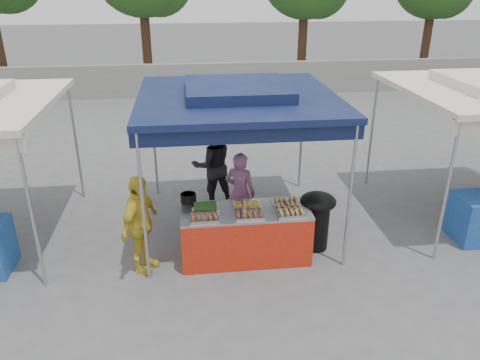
{
  "coord_description": "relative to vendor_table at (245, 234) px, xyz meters",
  "views": [
    {
      "loc": [
        -0.84,
        -6.45,
        4.17
      ],
      "look_at": [
        0.0,
        0.6,
        1.05
      ],
      "focal_mm": 35.0,
      "sensor_mm": 36.0,
      "label": 1
    }
  ],
  "objects": [
    {
      "name": "food_tray_fm",
      "position": [
        0.03,
        -0.22,
        0.46
      ],
      "size": [
        0.42,
        0.3,
        0.07
      ],
      "color": "#B2B2B7",
      "rests_on": "vendor_table"
    },
    {
      "name": "vendor_woman",
      "position": [
        0.02,
        0.87,
        0.31
      ],
      "size": [
        0.63,
        0.54,
        1.47
      ],
      "primitive_type": "imported",
      "rotation": [
        0.0,
        0.0,
        2.71
      ],
      "color": "#7A4E70",
      "rests_on": "ground_plane"
    },
    {
      "name": "skewer_cup",
      "position": [
        -0.04,
        -0.21,
        0.48
      ],
      "size": [
        0.08,
        0.08,
        0.1
      ],
      "primitive_type": "cylinder",
      "color": "#A7A7AE",
      "rests_on": "vendor_table"
    },
    {
      "name": "food_tray_br",
      "position": [
        0.65,
        0.09,
        0.46
      ],
      "size": [
        0.42,
        0.3,
        0.07
      ],
      "color": "#B2B2B7",
      "rests_on": "vendor_table"
    },
    {
      "name": "helper_man",
      "position": [
        -0.38,
        1.97,
        0.41
      ],
      "size": [
        0.92,
        0.79,
        1.66
      ],
      "primitive_type": "imported",
      "rotation": [
        0.0,
        0.0,
        3.36
      ],
      "color": "black",
      "rests_on": "ground_plane"
    },
    {
      "name": "food_tray_bm",
      "position": [
        0.04,
        0.1,
        0.46
      ],
      "size": [
        0.42,
        0.3,
        0.07
      ],
      "color": "#B2B2B7",
      "rests_on": "vendor_table"
    },
    {
      "name": "crate_left",
      "position": [
        -0.52,
        0.5,
        -0.29
      ],
      "size": [
        0.46,
        0.32,
        0.27
      ],
      "primitive_type": "cube",
      "color": "navy",
      "rests_on": "ground_plane"
    },
    {
      "name": "food_tray_fr",
      "position": [
        0.67,
        -0.23,
        0.46
      ],
      "size": [
        0.42,
        0.3,
        0.07
      ],
      "color": "#B2B2B7",
      "rests_on": "vendor_table"
    },
    {
      "name": "food_tray_bl",
      "position": [
        -0.61,
        0.11,
        0.46
      ],
      "size": [
        0.42,
        0.3,
        0.07
      ],
      "color": "#B2B2B7",
      "rests_on": "vendor_table"
    },
    {
      "name": "food_tray_fl",
      "position": [
        -0.65,
        -0.24,
        0.46
      ],
      "size": [
        0.42,
        0.3,
        0.07
      ],
      "color": "#B2B2B7",
      "rests_on": "vendor_table"
    },
    {
      "name": "crate_right",
      "position": [
        0.29,
        0.51,
        -0.29
      ],
      "size": [
        0.47,
        0.33,
        0.28
      ],
      "primitive_type": "cube",
      "color": "navy",
      "rests_on": "ground_plane"
    },
    {
      "name": "main_canopy",
      "position": [
        0.0,
        1.07,
        1.94
      ],
      "size": [
        3.2,
        3.2,
        2.57
      ],
      "color": "#A7A7AE",
      "rests_on": "ground_plane"
    },
    {
      "name": "vendor_table",
      "position": [
        0.0,
        0.0,
        0.0
      ],
      "size": [
        2.0,
        0.8,
        0.85
      ],
      "color": "#AC200F",
      "rests_on": "ground_plane"
    },
    {
      "name": "crate_stacked",
      "position": [
        0.29,
        0.51,
        -0.01
      ],
      "size": [
        0.44,
        0.31,
        0.26
      ],
      "primitive_type": "cube",
      "color": "navy",
      "rests_on": "crate_right"
    },
    {
      "name": "ground_plane",
      "position": [
        0.0,
        0.1,
        -0.43
      ],
      "size": [
        80.0,
        80.0,
        0.0
      ],
      "primitive_type": "plane",
      "color": "#505052"
    },
    {
      "name": "wok_burner",
      "position": [
        1.2,
        0.16,
        0.16
      ],
      "size": [
        0.59,
        0.59,
        0.99
      ],
      "rotation": [
        0.0,
        0.0,
        0.4
      ],
      "color": "black",
      "rests_on": "ground_plane"
    },
    {
      "name": "cooking_pot",
      "position": [
        -0.87,
        0.38,
        0.5
      ],
      "size": [
        0.25,
        0.25,
        0.14
      ],
      "primitive_type": "cylinder",
      "color": "black",
      "rests_on": "vendor_table"
    },
    {
      "name": "customer_person",
      "position": [
        -1.59,
        -0.15,
        0.35
      ],
      "size": [
        0.74,
        0.99,
        1.56
      ],
      "primitive_type": "imported",
      "rotation": [
        0.0,
        0.0,
        1.12
      ],
      "color": "gold",
      "rests_on": "ground_plane"
    },
    {
      "name": "back_wall",
      "position": [
        0.0,
        11.1,
        0.17
      ],
      "size": [
        40.0,
        0.25,
        1.2
      ],
      "primitive_type": "cube",
      "color": "slate",
      "rests_on": "ground_plane"
    }
  ]
}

